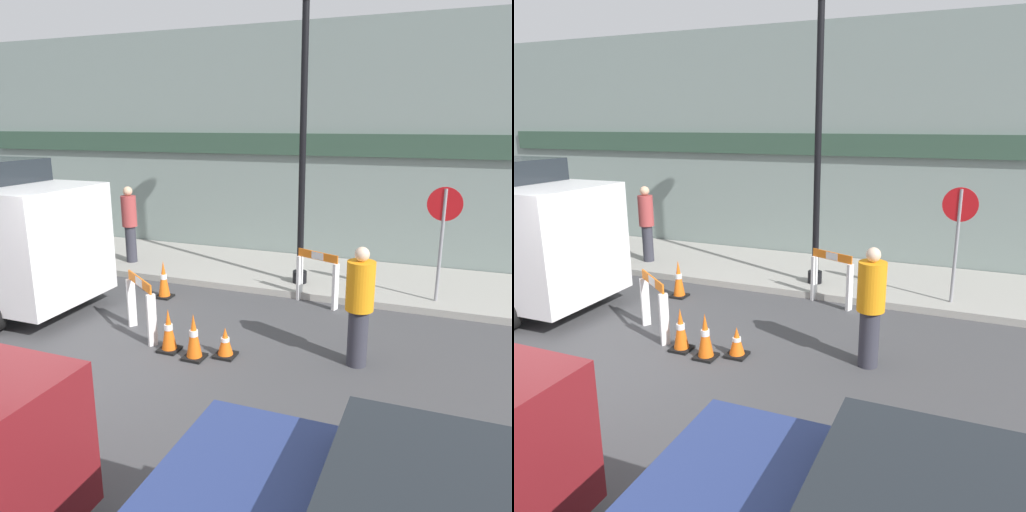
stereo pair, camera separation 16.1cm
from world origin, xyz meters
TOP-DOWN VIEW (x-y plane):
  - ground_plane at (0.00, 0.00)m, footprint 60.00×60.00m
  - sidewalk_slab at (0.00, 5.91)m, footprint 18.00×2.82m
  - storefront_facade at (0.00, 7.39)m, footprint 18.00×0.22m
  - streetlamp_post at (1.91, 5.12)m, footprint 0.44×0.44m
  - stop_sign at (4.54, 4.97)m, footprint 0.60×0.06m
  - barricade_0 at (2.46, 4.35)m, footprint 0.86×0.45m
  - barricade_1 at (0.21, 1.99)m, footprint 0.85×0.68m
  - traffic_cone_0 at (0.90, 1.65)m, footprint 0.30×0.30m
  - traffic_cone_1 at (1.76, 1.77)m, footprint 0.30×0.30m
  - traffic_cone_2 at (-0.40, 3.67)m, footprint 0.30×0.30m
  - traffic_cone_3 at (1.37, 1.55)m, footprint 0.30×0.30m
  - person_worker at (3.58, 2.20)m, footprint 0.51×0.51m
  - person_pedestrian at (-2.22, 5.26)m, footprint 0.47×0.47m

SIDE VIEW (x-z plane):
  - ground_plane at x=0.00m, z-range 0.00..0.00m
  - sidewalk_slab at x=0.00m, z-range 0.00..0.13m
  - traffic_cone_1 at x=1.76m, z-range -0.01..0.44m
  - traffic_cone_0 at x=0.90m, z-range -0.01..0.65m
  - traffic_cone_3 at x=1.37m, z-range -0.01..0.67m
  - traffic_cone_2 at x=-0.40m, z-range -0.01..0.73m
  - barricade_1 at x=0.21m, z-range 0.05..1.02m
  - barricade_0 at x=2.46m, z-range 0.04..1.06m
  - person_worker at x=3.58m, z-range 0.06..1.76m
  - person_pedestrian at x=-2.22m, z-range 0.20..1.97m
  - stop_sign at x=4.54m, z-range 0.49..2.58m
  - storefront_facade at x=0.00m, z-range 0.00..5.50m
  - streetlamp_post at x=1.91m, z-range 0.92..6.61m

